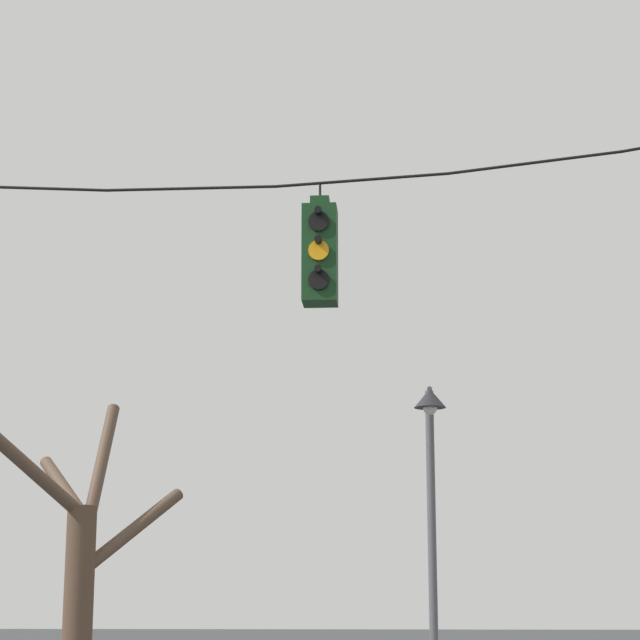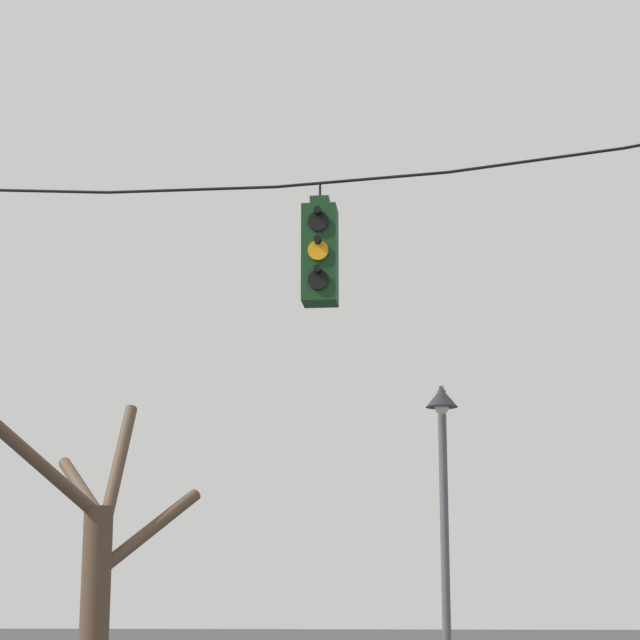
{
  "view_description": "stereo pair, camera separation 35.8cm",
  "coord_description": "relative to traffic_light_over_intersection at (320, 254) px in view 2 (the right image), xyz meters",
  "views": [
    {
      "loc": [
        2.13,
        -11.32,
        2.12
      ],
      "look_at": [
        1.31,
        0.47,
        4.82
      ],
      "focal_mm": 70.0,
      "sensor_mm": 36.0,
      "label": 1
    },
    {
      "loc": [
        2.48,
        -11.29,
        2.12
      ],
      "look_at": [
        1.31,
        0.47,
        4.82
      ],
      "focal_mm": 70.0,
      "sensor_mm": 36.0,
      "label": 2
    }
  ],
  "objects": [
    {
      "name": "bare_tree",
      "position": [
        -4.3,
        7.72,
        -2.91
      ],
      "size": [
        2.85,
        3.49,
        5.5
      ],
      "color": "brown",
      "rests_on": "ground_plane"
    },
    {
      "name": "street_lamp",
      "position": [
        1.16,
        5.57,
        -1.87
      ],
      "size": [
        0.44,
        0.77,
        5.09
      ],
      "color": "#515156",
      "rests_on": "ground_plane"
    },
    {
      "name": "span_wire",
      "position": [
        -1.31,
        0.0,
        0.9
      ],
      "size": [
        12.04,
        0.03,
        0.59
      ],
      "color": "black"
    },
    {
      "name": "traffic_light_over_intersection",
      "position": [
        0.0,
        0.0,
        0.0
      ],
      "size": [
        0.34,
        0.58,
        1.23
      ],
      "color": "#143819"
    }
  ]
}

